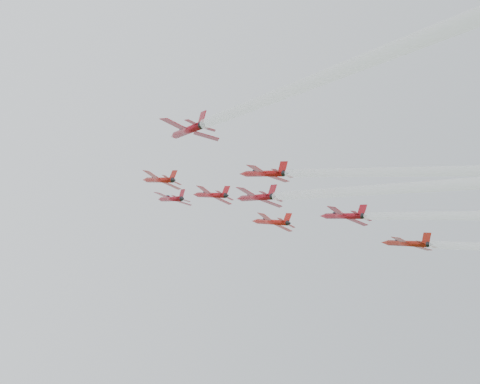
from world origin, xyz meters
TOP-DOWN VIEW (x-y plane):
  - jet_lead at (1.00, 29.59)m, footprint 10.02×13.12m
  - jet_row2_left at (-10.21, 16.05)m, footprint 9.41×12.32m
  - jet_row2_center at (-0.96, 10.49)m, footprint 9.13×11.96m
  - jet_row2_right at (16.44, 11.54)m, footprint 10.02×13.12m
  - jet_rear_farleft at (-26.01, -57.50)m, footprint 8.98×87.48m

SIDE VIEW (x-z plane):
  - jet_rear_farleft at x=-26.01m, z-range 103.72..148.31m
  - jet_row2_center at x=-0.96m, z-range 156.78..163.47m
  - jet_row2_right at x=16.44m, z-range 156.98..164.33m
  - jet_row2_left at x=-10.21m, z-range 159.46..166.36m
  - jet_lead at x=1.00m, z-range 166.02..173.37m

